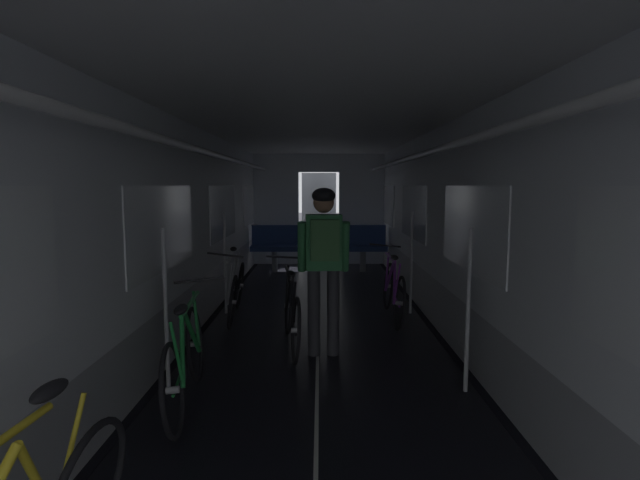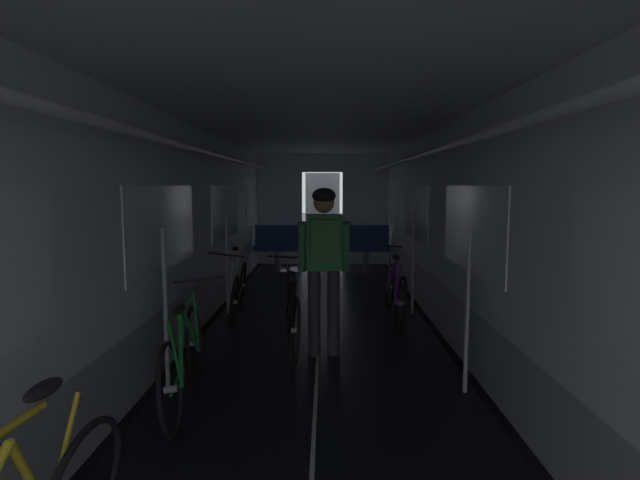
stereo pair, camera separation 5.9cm
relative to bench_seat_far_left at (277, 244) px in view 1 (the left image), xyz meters
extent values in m
cube|color=black|center=(-0.51, -4.82, -0.56)|extent=(0.08, 11.50, 0.01)
cube|color=black|center=(2.31, -4.82, -0.56)|extent=(0.08, 11.50, 0.01)
cube|color=beige|center=(0.90, -4.82, -0.56)|extent=(0.03, 11.27, 0.00)
cube|color=#9EA0A5|center=(-0.61, -4.82, -0.27)|extent=(0.12, 11.50, 0.60)
cube|color=silver|center=(-0.61, -4.82, 0.96)|extent=(0.12, 11.50, 1.85)
cube|color=white|center=(-0.54, -5.40, 0.78)|extent=(0.02, 1.90, 0.80)
cube|color=white|center=(-0.54, -2.52, 0.78)|extent=(0.02, 1.90, 0.80)
cube|color=white|center=(-0.54, 0.35, 0.78)|extent=(0.02, 1.90, 0.80)
cube|color=yellow|center=(-0.54, -4.73, 0.78)|extent=(0.01, 0.20, 0.28)
cylinder|color=white|center=(-0.27, -4.82, 1.53)|extent=(0.07, 11.04, 0.07)
cylinder|color=#B7BABF|center=(-0.37, -5.97, 0.13)|extent=(0.04, 0.04, 1.40)
cylinder|color=#B7BABF|center=(-0.37, -3.37, 0.13)|extent=(0.04, 0.04, 1.40)
cube|color=#9EA0A5|center=(2.41, -4.82, -0.27)|extent=(0.12, 11.50, 0.60)
cube|color=silver|center=(2.41, -4.82, 0.96)|extent=(0.12, 11.50, 1.85)
cube|color=white|center=(2.35, -5.40, 0.78)|extent=(0.02, 1.90, 0.80)
cube|color=white|center=(2.35, -2.52, 0.78)|extent=(0.02, 1.90, 0.80)
cube|color=white|center=(2.35, 0.35, 0.78)|extent=(0.02, 1.90, 0.80)
cube|color=yellow|center=(2.35, -5.17, 0.78)|extent=(0.01, 0.20, 0.28)
cylinder|color=white|center=(2.07, -4.82, 1.53)|extent=(0.07, 11.04, 0.07)
cylinder|color=#B7BABF|center=(2.17, -5.97, 0.13)|extent=(0.04, 0.04, 1.40)
cylinder|color=#B7BABF|center=(2.17, -3.37, 0.13)|extent=(0.04, 0.04, 1.40)
cube|color=silver|center=(-0.05, 0.99, 0.66)|extent=(1.00, 0.12, 2.45)
cube|color=silver|center=(1.85, 0.99, 0.66)|extent=(1.00, 0.12, 2.45)
cube|color=silver|center=(0.90, 0.99, 1.68)|extent=(0.90, 0.12, 0.40)
cube|color=#4C4F54|center=(0.90, 1.69, 0.46)|extent=(0.81, 0.04, 2.05)
cube|color=white|center=(0.90, -4.82, 1.94)|extent=(3.14, 11.62, 0.12)
cylinder|color=gray|center=(0.00, -0.07, -0.35)|extent=(0.12, 0.12, 0.44)
cube|color=#2D4784|center=(0.00, -0.07, -0.08)|extent=(0.96, 0.44, 0.10)
cube|color=#2D4784|center=(0.00, 0.12, 0.17)|extent=(0.96, 0.08, 0.40)
torus|color=gray|center=(-0.43, 0.15, 0.37)|extent=(0.14, 0.14, 0.02)
cylinder|color=gray|center=(1.80, -0.07, -0.35)|extent=(0.12, 0.12, 0.44)
cube|color=#2D4784|center=(1.80, -0.07, -0.08)|extent=(0.96, 0.44, 0.10)
cube|color=#2D4784|center=(1.80, 0.12, 0.17)|extent=(0.96, 0.08, 0.40)
torus|color=gray|center=(1.37, 0.15, 0.37)|extent=(0.14, 0.14, 0.02)
torus|color=black|center=(-0.10, -6.73, -0.23)|extent=(0.16, 0.68, 0.67)
cylinder|color=#B2B2B7|center=(-0.10, -6.73, -0.23)|extent=(0.10, 0.06, 0.06)
torus|color=black|center=(-0.20, -5.71, -0.23)|extent=(0.16, 0.68, 0.67)
cylinder|color=#B2B2B7|center=(-0.20, -5.71, -0.23)|extent=(0.10, 0.06, 0.06)
cylinder|color=#1E8438|center=(-0.15, -6.03, -0.02)|extent=(0.05, 0.54, 0.56)
cylinder|color=#1E8438|center=(-0.11, -6.43, -0.02)|extent=(0.12, 0.34, 0.55)
cylinder|color=#1E8438|center=(-0.11, -6.18, 0.25)|extent=(0.12, 0.82, 0.04)
cylinder|color=#1E8438|center=(-0.08, -6.66, 0.01)|extent=(0.06, 0.17, 0.49)
cylinder|color=#1E8438|center=(-0.12, -6.51, -0.26)|extent=(0.07, 0.45, 0.07)
cylinder|color=#1E8438|center=(-0.17, -5.74, 0.01)|extent=(0.08, 0.09, 0.49)
cylinder|color=black|center=(-0.15, -6.28, -0.28)|extent=(0.04, 0.17, 0.17)
ellipsoid|color=black|center=(-0.06, -6.60, 0.31)|extent=(0.12, 0.25, 0.07)
cylinder|color=black|center=(-0.15, -5.72, 0.35)|extent=(0.44, 0.07, 0.06)
torus|color=black|center=(-0.22, -3.09, -0.24)|extent=(0.17, 0.68, 0.67)
cylinder|color=#B2B2B7|center=(-0.22, -3.09, -0.24)|extent=(0.10, 0.06, 0.06)
torus|color=black|center=(-0.14, -4.11, -0.24)|extent=(0.17, 0.68, 0.67)
cylinder|color=#B2B2B7|center=(-0.14, -4.11, -0.24)|extent=(0.10, 0.06, 0.06)
cylinder|color=#ADAFB5|center=(-0.19, -3.79, -0.02)|extent=(0.08, 0.54, 0.56)
cylinder|color=#ADAFB5|center=(-0.22, -3.39, -0.02)|extent=(0.13, 0.34, 0.55)
cylinder|color=#ADAFB5|center=(-0.24, -3.64, 0.25)|extent=(0.10, 0.82, 0.04)
cylinder|color=#ADAFB5|center=(-0.24, -3.16, 0.01)|extent=(0.08, 0.17, 0.49)
cylinder|color=#ADAFB5|center=(-0.20, -3.31, -0.26)|extent=(0.06, 0.45, 0.07)
cylinder|color=#ADAFB5|center=(-0.18, -4.08, 0.01)|extent=(0.10, 0.09, 0.49)
cylinder|color=black|center=(-0.18, -3.54, -0.28)|extent=(0.05, 0.17, 0.17)
ellipsoid|color=black|center=(-0.28, -3.21, 0.31)|extent=(0.11, 0.25, 0.07)
cylinder|color=black|center=(-0.22, -4.10, 0.34)|extent=(0.44, 0.06, 0.08)
cylinder|color=yellow|center=(-0.19, -7.94, 0.00)|extent=(0.11, 0.16, 0.49)
ellipsoid|color=black|center=(-0.24, -7.98, 0.30)|extent=(0.12, 0.25, 0.07)
torus|color=black|center=(1.89, -4.17, -0.23)|extent=(0.10, 0.67, 0.67)
cylinder|color=#B2B2B7|center=(1.89, -4.17, -0.23)|extent=(0.09, 0.05, 0.06)
torus|color=black|center=(1.90, -3.15, -0.23)|extent=(0.10, 0.67, 0.67)
cylinder|color=#B2B2B7|center=(1.90, -3.15, -0.23)|extent=(0.09, 0.05, 0.06)
cylinder|color=purple|center=(1.87, -3.47, -0.02)|extent=(0.09, 0.54, 0.56)
cylinder|color=purple|center=(1.87, -3.88, -0.02)|extent=(0.09, 0.34, 0.55)
cylinder|color=purple|center=(1.85, -3.62, 0.25)|extent=(0.04, 0.82, 0.04)
cylinder|color=purple|center=(1.87, -4.10, 0.01)|extent=(0.07, 0.16, 0.49)
cylinder|color=purple|center=(1.90, -3.95, -0.26)|extent=(0.03, 0.45, 0.07)
cylinder|color=purple|center=(1.87, -3.18, 0.01)|extent=(0.07, 0.09, 0.49)
cylinder|color=black|center=(1.90, -3.72, -0.28)|extent=(0.03, 0.17, 0.17)
ellipsoid|color=black|center=(1.84, -4.05, 0.31)|extent=(0.10, 0.24, 0.07)
cylinder|color=black|center=(1.84, -3.16, 0.35)|extent=(0.44, 0.03, 0.07)
cylinder|color=#2D2D33|center=(0.87, -5.06, -0.12)|extent=(0.13, 0.13, 0.90)
cylinder|color=#2D2D33|center=(1.06, -5.04, -0.12)|extent=(0.13, 0.13, 0.90)
cube|color=#337F47|center=(0.96, -5.05, 0.61)|extent=(0.37, 0.24, 0.56)
cylinder|color=#337F47|center=(0.74, -5.04, 0.56)|extent=(0.10, 0.20, 0.53)
cylinder|color=#337F47|center=(1.18, -5.02, 0.56)|extent=(0.10, 0.20, 0.53)
sphere|color=#9E7051|center=(0.96, -5.05, 1.01)|extent=(0.21, 0.21, 0.21)
ellipsoid|color=black|center=(0.96, -5.05, 1.08)|extent=(0.26, 0.29, 0.16)
cube|color=#3D703D|center=(0.97, -5.22, 0.65)|extent=(0.29, 0.18, 0.40)
torus|color=black|center=(0.69, -5.31, -0.23)|extent=(0.17, 0.67, 0.67)
cylinder|color=#B2B2B7|center=(0.69, -5.31, -0.23)|extent=(0.10, 0.06, 0.06)
torus|color=black|center=(0.55, -4.30, -0.23)|extent=(0.17, 0.67, 0.67)
cylinder|color=#B2B2B7|center=(0.55, -4.30, -0.23)|extent=(0.10, 0.06, 0.06)
cylinder|color=black|center=(0.58, -4.61, -0.01)|extent=(0.14, 0.53, 0.56)
cylinder|color=black|center=(0.64, -5.02, -0.01)|extent=(0.05, 0.35, 0.55)
cylinder|color=black|center=(0.58, -4.77, 0.25)|extent=(0.14, 0.82, 0.04)
cylinder|color=black|center=(0.66, -5.24, 0.01)|extent=(0.08, 0.16, 0.49)
cylinder|color=black|center=(0.66, -5.09, -0.26)|extent=(0.08, 0.45, 0.07)
cylinder|color=black|center=(0.54, -4.33, 0.01)|extent=(0.06, 0.10, 0.49)
cylinder|color=black|center=(0.63, -4.86, -0.28)|extent=(0.05, 0.17, 0.17)
ellipsoid|color=black|center=(0.64, -5.19, 0.31)|extent=(0.12, 0.25, 0.07)
cylinder|color=black|center=(0.52, -4.31, 0.35)|extent=(0.44, 0.08, 0.05)
camera|label=1|loc=(0.93, -10.03, 1.18)|focal=27.71mm
camera|label=2|loc=(0.99, -10.03, 1.18)|focal=27.71mm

